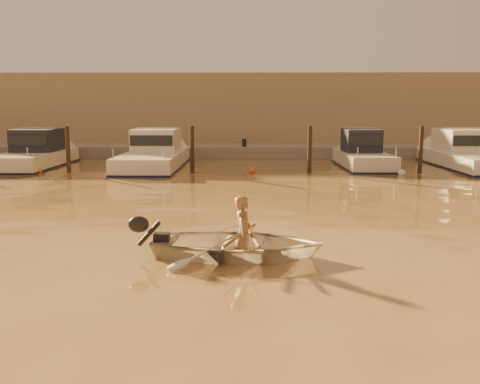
{
  "coord_description": "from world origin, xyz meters",
  "views": [
    {
      "loc": [
        2.1,
        -8.88,
        2.82
      ],
      "look_at": [
        1.95,
        3.97,
        0.75
      ],
      "focal_mm": 40.0,
      "sensor_mm": 36.0,
      "label": 1
    }
  ],
  "objects_px": {
    "person": "(243,234)",
    "moored_boat_4": "(363,154)",
    "moored_boat_1": "(33,154)",
    "waterfront_building": "(215,113)",
    "dinghy": "(238,245)",
    "moored_boat_5": "(467,154)",
    "moored_boat_2": "(154,154)"
  },
  "relations": [
    {
      "from": "moored_boat_2",
      "to": "moored_boat_4",
      "type": "relative_size",
      "value": 1.35
    },
    {
      "from": "moored_boat_1",
      "to": "waterfront_building",
      "type": "xyz_separation_m",
      "value": [
        7.88,
        11.0,
        1.77
      ]
    },
    {
      "from": "person",
      "to": "waterfront_building",
      "type": "relative_size",
      "value": 0.03
    },
    {
      "from": "moored_boat_2",
      "to": "moored_boat_4",
      "type": "bearing_deg",
      "value": 0.0
    },
    {
      "from": "dinghy",
      "to": "moored_boat_2",
      "type": "height_order",
      "value": "moored_boat_2"
    },
    {
      "from": "person",
      "to": "waterfront_building",
      "type": "distance_m",
      "value": 26.19
    },
    {
      "from": "person",
      "to": "moored_boat_1",
      "type": "xyz_separation_m",
      "value": [
        -9.93,
        15.04,
        0.2
      ]
    },
    {
      "from": "dinghy",
      "to": "moored_boat_1",
      "type": "relative_size",
      "value": 0.47
    },
    {
      "from": "dinghy",
      "to": "moored_boat_2",
      "type": "xyz_separation_m",
      "value": [
        -4.15,
        15.03,
        0.41
      ]
    },
    {
      "from": "moored_boat_1",
      "to": "moored_boat_4",
      "type": "distance_m",
      "value": 15.43
    },
    {
      "from": "person",
      "to": "moored_boat_1",
      "type": "height_order",
      "value": "moored_boat_1"
    },
    {
      "from": "person",
      "to": "moored_boat_4",
      "type": "height_order",
      "value": "moored_boat_4"
    },
    {
      "from": "moored_boat_4",
      "to": "moored_boat_1",
      "type": "bearing_deg",
      "value": 180.0
    },
    {
      "from": "dinghy",
      "to": "moored_boat_4",
      "type": "bearing_deg",
      "value": -15.39
    },
    {
      "from": "dinghy",
      "to": "moored_boat_1",
      "type": "bearing_deg",
      "value": 38.24
    },
    {
      "from": "moored_boat_1",
      "to": "dinghy",
      "type": "bearing_deg",
      "value": -56.81
    },
    {
      "from": "moored_boat_2",
      "to": "waterfront_building",
      "type": "distance_m",
      "value": 11.36
    },
    {
      "from": "moored_boat_5",
      "to": "person",
      "type": "bearing_deg",
      "value": -124.47
    },
    {
      "from": "person",
      "to": "waterfront_building",
      "type": "bearing_deg",
      "value": 9.54
    },
    {
      "from": "moored_boat_4",
      "to": "waterfront_building",
      "type": "xyz_separation_m",
      "value": [
        -7.55,
        11.0,
        1.77
      ]
    },
    {
      "from": "moored_boat_4",
      "to": "moored_boat_5",
      "type": "relative_size",
      "value": 0.77
    },
    {
      "from": "person",
      "to": "moored_boat_4",
      "type": "bearing_deg",
      "value": -15.04
    },
    {
      "from": "dinghy",
      "to": "waterfront_building",
      "type": "relative_size",
      "value": 0.07
    },
    {
      "from": "moored_boat_4",
      "to": "moored_boat_5",
      "type": "xyz_separation_m",
      "value": [
        4.83,
        0.0,
        0.0
      ]
    },
    {
      "from": "waterfront_building",
      "to": "moored_boat_2",
      "type": "bearing_deg",
      "value": -101.31
    },
    {
      "from": "moored_boat_1",
      "to": "moored_boat_4",
      "type": "xyz_separation_m",
      "value": [
        15.43,
        0.0,
        0.0
      ]
    },
    {
      "from": "moored_boat_4",
      "to": "waterfront_building",
      "type": "height_order",
      "value": "waterfront_building"
    },
    {
      "from": "moored_boat_2",
      "to": "moored_boat_5",
      "type": "xyz_separation_m",
      "value": [
        14.57,
        0.0,
        0.0
      ]
    },
    {
      "from": "dinghy",
      "to": "waterfront_building",
      "type": "bearing_deg",
      "value": 9.33
    },
    {
      "from": "moored_boat_1",
      "to": "moored_boat_5",
      "type": "distance_m",
      "value": 20.26
    },
    {
      "from": "dinghy",
      "to": "moored_boat_4",
      "type": "xyz_separation_m",
      "value": [
        5.6,
        15.03,
        0.41
      ]
    },
    {
      "from": "moored_boat_5",
      "to": "waterfront_building",
      "type": "relative_size",
      "value": 0.18
    }
  ]
}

